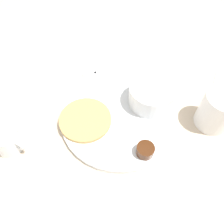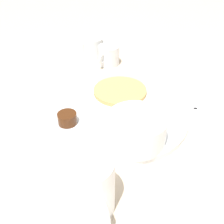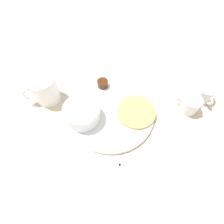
{
  "view_description": "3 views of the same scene",
  "coord_description": "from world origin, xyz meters",
  "px_view_note": "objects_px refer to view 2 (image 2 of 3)",
  "views": [
    {
      "loc": [
        -0.28,
        -0.08,
        0.43
      ],
      "look_at": [
        -0.02,
        0.01,
        0.04
      ],
      "focal_mm": 35.0,
      "sensor_mm": 36.0,
      "label": 1
    },
    {
      "loc": [
        0.22,
        -0.4,
        0.35
      ],
      "look_at": [
        -0.01,
        -0.02,
        0.02
      ],
      "focal_mm": 45.0,
      "sensor_mm": 36.0,
      "label": 2
    },
    {
      "loc": [
        0.24,
        0.16,
        0.47
      ],
      "look_at": [
        0.01,
        0.01,
        0.03
      ],
      "focal_mm": 28.0,
      "sensor_mm": 36.0,
      "label": 3
    }
  ],
  "objects_px": {
    "creamer_pitcher_far": "(93,47)",
    "fork": "(196,113)",
    "bowl": "(136,128)",
    "coffee_mug": "(87,186)",
    "plate": "(120,116)",
    "creamer_pitcher_near": "(109,55)"
  },
  "relations": [
    {
      "from": "bowl",
      "to": "creamer_pitcher_far",
      "type": "height_order",
      "value": "bowl"
    },
    {
      "from": "bowl",
      "to": "fork",
      "type": "relative_size",
      "value": 0.83
    },
    {
      "from": "creamer_pitcher_far",
      "to": "fork",
      "type": "xyz_separation_m",
      "value": [
        0.34,
        -0.12,
        -0.03
      ]
    },
    {
      "from": "bowl",
      "to": "coffee_mug",
      "type": "bearing_deg",
      "value": -89.54
    },
    {
      "from": "creamer_pitcher_near",
      "to": "fork",
      "type": "bearing_deg",
      "value": -20.07
    },
    {
      "from": "plate",
      "to": "fork",
      "type": "distance_m",
      "value": 0.16
    },
    {
      "from": "plate",
      "to": "bowl",
      "type": "height_order",
      "value": "bowl"
    },
    {
      "from": "fork",
      "to": "creamer_pitcher_far",
      "type": "bearing_deg",
      "value": 160.0
    },
    {
      "from": "creamer_pitcher_far",
      "to": "fork",
      "type": "height_order",
      "value": "creamer_pitcher_far"
    },
    {
      "from": "coffee_mug",
      "to": "fork",
      "type": "xyz_separation_m",
      "value": [
        0.06,
        0.3,
        -0.04
      ]
    },
    {
      "from": "plate",
      "to": "fork",
      "type": "xyz_separation_m",
      "value": [
        0.13,
        0.1,
        -0.0
      ]
    },
    {
      "from": "plate",
      "to": "bowl",
      "type": "bearing_deg",
      "value": -41.91
    },
    {
      "from": "coffee_mug",
      "to": "creamer_pitcher_far",
      "type": "bearing_deg",
      "value": 123.14
    },
    {
      "from": "plate",
      "to": "creamer_pitcher_near",
      "type": "distance_m",
      "value": 0.25
    },
    {
      "from": "creamer_pitcher_far",
      "to": "fork",
      "type": "bearing_deg",
      "value": -20.0
    },
    {
      "from": "bowl",
      "to": "plate",
      "type": "bearing_deg",
      "value": 138.09
    },
    {
      "from": "creamer_pitcher_near",
      "to": "bowl",
      "type": "bearing_deg",
      "value": -50.13
    },
    {
      "from": "bowl",
      "to": "creamer_pitcher_near",
      "type": "distance_m",
      "value": 0.33
    },
    {
      "from": "fork",
      "to": "coffee_mug",
      "type": "bearing_deg",
      "value": -101.89
    },
    {
      "from": "bowl",
      "to": "coffee_mug",
      "type": "relative_size",
      "value": 1.03
    },
    {
      "from": "bowl",
      "to": "fork",
      "type": "bearing_deg",
      "value": 66.98
    },
    {
      "from": "creamer_pitcher_near",
      "to": "fork",
      "type": "height_order",
      "value": "creamer_pitcher_near"
    }
  ]
}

